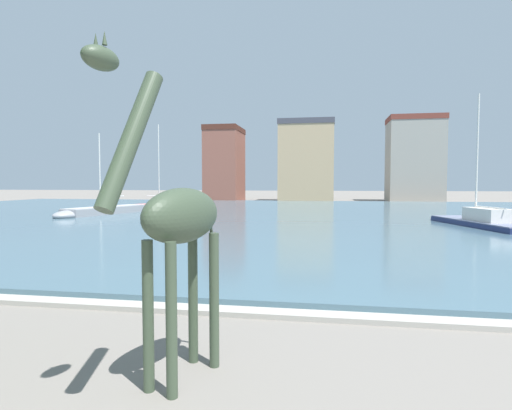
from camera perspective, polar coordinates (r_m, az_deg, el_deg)
name	(u,v)px	position (r m, az deg, el deg)	size (l,w,h in m)	color
harbor_water	(298,215)	(35.52, 5.76, -1.43)	(88.40, 52.46, 0.26)	#476675
quay_edge_coping	(218,311)	(9.59, -5.21, -14.25)	(88.40, 0.50, 0.12)	#ADA89E
giraffe_statue	(177,222)	(6.07, -10.84, -2.35)	(1.17, 2.58, 4.60)	#3D4C38
sailboat_grey	(99,212)	(36.96, -20.79, -0.93)	(4.08, 9.28, 7.01)	#939399
sailboat_navy	(476,222)	(29.33, 27.94, -2.06)	(4.30, 9.54, 8.40)	navy
sailboat_red	(160,206)	(46.52, -13.01, -0.10)	(3.80, 6.87, 9.17)	red
townhouse_wide_warehouse	(225,164)	(66.34, -4.31, 5.60)	(5.25, 7.94, 11.64)	#8E5142
townhouse_corner_house	(307,162)	(64.73, 6.97, 5.93)	(8.28, 8.05, 12.28)	tan
townhouse_narrow_midrow	(414,159)	(68.94, 20.90, 5.90)	(8.11, 6.46, 13.04)	gray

